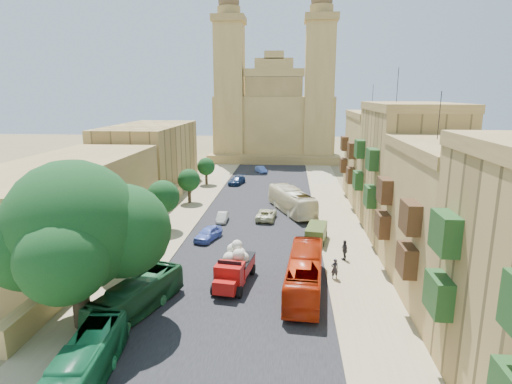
% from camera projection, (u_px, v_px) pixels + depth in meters
% --- Properties ---
extents(ground, '(260.00, 260.00, 0.00)m').
position_uv_depth(ground, '(217.00, 371.00, 23.22)').
color(ground, brown).
extents(road_surface, '(14.00, 140.00, 0.01)m').
position_uv_depth(road_surface, '(259.00, 216.00, 52.34)').
color(road_surface, black).
rests_on(road_surface, ground).
extents(sidewalk_east, '(5.00, 140.00, 0.01)m').
position_uv_depth(sidewalk_east, '(337.00, 218.00, 51.59)').
color(sidewalk_east, '#958561').
rests_on(sidewalk_east, ground).
extents(sidewalk_west, '(5.00, 140.00, 0.01)m').
position_uv_depth(sidewalk_west, '(183.00, 215.00, 53.09)').
color(sidewalk_west, '#958561').
rests_on(sidewalk_west, ground).
extents(kerb_east, '(0.25, 140.00, 0.12)m').
position_uv_depth(kerb_east, '(316.00, 217.00, 51.78)').
color(kerb_east, '#958561').
rests_on(kerb_east, ground).
extents(kerb_west, '(0.25, 140.00, 0.12)m').
position_uv_depth(kerb_west, '(202.00, 215.00, 52.88)').
color(kerb_west, '#958561').
rests_on(kerb_west, ground).
extents(townhouse_b, '(9.00, 14.00, 14.90)m').
position_uv_depth(townhouse_b, '(456.00, 220.00, 31.36)').
color(townhouse_b, '#9F8148').
rests_on(townhouse_b, ground).
extents(townhouse_c, '(9.00, 14.00, 17.40)m').
position_uv_depth(townhouse_c, '(407.00, 170.00, 44.66)').
color(townhouse_c, '#A9894D').
rests_on(townhouse_c, ground).
extents(townhouse_d, '(9.00, 14.00, 15.90)m').
position_uv_depth(townhouse_d, '(380.00, 157.00, 58.43)').
color(townhouse_d, '#9F8148').
rests_on(townhouse_d, ground).
extents(west_wall, '(1.00, 40.00, 1.80)m').
position_uv_depth(west_wall, '(129.00, 233.00, 43.42)').
color(west_wall, '#9F8148').
rests_on(west_wall, ground).
extents(west_building_low, '(10.00, 28.00, 8.40)m').
position_uv_depth(west_building_low, '(63.00, 205.00, 41.17)').
color(west_building_low, olive).
rests_on(west_building_low, ground).
extents(west_building_mid, '(10.00, 22.00, 10.00)m').
position_uv_depth(west_building_mid, '(150.00, 157.00, 66.23)').
color(west_building_mid, '#A9894D').
rests_on(west_building_mid, ground).
extents(church, '(28.00, 22.50, 36.30)m').
position_uv_depth(church, '(275.00, 116.00, 97.39)').
color(church, '#9F8148').
rests_on(church, ground).
extents(ficus_tree, '(10.88, 10.01, 10.88)m').
position_uv_depth(ficus_tree, '(76.00, 231.00, 26.40)').
color(ficus_tree, '#34281A').
rests_on(ficus_tree, ground).
extents(street_tree_a, '(3.31, 3.31, 5.09)m').
position_uv_depth(street_tree_a, '(120.00, 235.00, 34.89)').
color(street_tree_a, '#34281A').
rests_on(street_tree_a, ground).
extents(street_tree_b, '(3.61, 3.61, 5.56)m').
position_uv_depth(street_tree_b, '(163.00, 197.00, 46.47)').
color(street_tree_b, '#34281A').
rests_on(street_tree_b, ground).
extents(street_tree_c, '(3.06, 3.06, 4.71)m').
position_uv_depth(street_tree_c, '(189.00, 180.00, 58.25)').
color(street_tree_c, '#34281A').
rests_on(street_tree_c, ground).
extents(street_tree_d, '(2.89, 2.89, 4.45)m').
position_uv_depth(street_tree_d, '(206.00, 167.00, 69.94)').
color(street_tree_d, '#34281A').
rests_on(street_tree_d, ground).
extents(red_truck, '(3.00, 6.00, 3.37)m').
position_uv_depth(red_truck, '(234.00, 267.00, 33.50)').
color(red_truck, '#AE100D').
rests_on(red_truck, ground).
extents(olive_pickup, '(2.49, 4.38, 1.71)m').
position_uv_depth(olive_pickup, '(316.00, 234.00, 43.25)').
color(olive_pickup, '#3D4F1D').
rests_on(olive_pickup, ground).
extents(bus_green_south, '(2.74, 8.92, 2.45)m').
position_uv_depth(bus_green_south, '(82.00, 369.00, 21.49)').
color(bus_green_south, '#15683C').
rests_on(bus_green_south, ground).
extents(bus_green_north, '(4.59, 8.86, 2.41)m').
position_uv_depth(bus_green_north, '(137.00, 297.00, 29.02)').
color(bus_green_north, '#1C512B').
rests_on(bus_green_north, ground).
extents(bus_red_east, '(3.31, 10.65, 2.92)m').
position_uv_depth(bus_red_east, '(305.00, 273.00, 32.26)').
color(bus_red_east, red).
rests_on(bus_red_east, ground).
extents(bus_cream_east, '(6.34, 10.99, 3.01)m').
position_uv_depth(bus_cream_east, '(292.00, 201.00, 53.81)').
color(bus_cream_east, beige).
rests_on(bus_cream_east, ground).
extents(car_blue_a, '(2.76, 4.35, 1.38)m').
position_uv_depth(car_blue_a, '(208.00, 234.00, 43.83)').
color(car_blue_a, '#536DCA').
rests_on(car_blue_a, ground).
extents(car_white_a, '(1.20, 3.29, 1.08)m').
position_uv_depth(car_white_a, '(222.00, 217.00, 50.12)').
color(car_white_a, beige).
rests_on(car_white_a, ground).
extents(car_cream, '(2.46, 4.73, 1.27)m').
position_uv_depth(car_cream, '(266.00, 214.00, 50.97)').
color(car_cream, beige).
rests_on(car_cream, ground).
extents(car_dkblue, '(2.81, 4.77, 1.30)m').
position_uv_depth(car_dkblue, '(237.00, 181.00, 70.56)').
color(car_dkblue, '#0F2144').
rests_on(car_dkblue, ground).
extents(car_white_b, '(1.61, 3.69, 1.24)m').
position_uv_depth(car_white_b, '(295.00, 201.00, 57.46)').
color(car_white_b, white).
rests_on(car_white_b, ground).
extents(car_blue_b, '(2.64, 3.83, 1.20)m').
position_uv_depth(car_blue_b, '(261.00, 169.00, 81.09)').
color(car_blue_b, '#5576CC').
rests_on(car_blue_b, ground).
extents(pedestrian_a, '(0.72, 0.57, 1.71)m').
position_uv_depth(pedestrian_a, '(335.00, 269.00, 34.62)').
color(pedestrian_a, '#25222A').
rests_on(pedestrian_a, ground).
extents(pedestrian_c, '(0.73, 1.18, 1.88)m').
position_uv_depth(pedestrian_c, '(344.00, 250.00, 38.52)').
color(pedestrian_c, '#2E2D32').
rests_on(pedestrian_c, ground).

